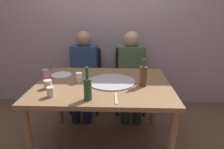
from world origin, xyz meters
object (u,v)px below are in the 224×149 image
tumbler_near (48,84)px  soda_can (46,75)px  pizza_tray (112,82)px  guest_in_beanie (131,71)px  wine_glass (79,78)px  beer_bottle (143,76)px  chair_right (130,76)px  tumbler_far (51,92)px  dining_table (103,90)px  table_knife (116,98)px  chair_left (86,75)px  wine_bottle (88,88)px  plate_stack (61,75)px  guest_in_sweater (84,70)px

tumbler_near → soda_can: size_ratio=0.66×
pizza_tray → guest_in_beanie: guest_in_beanie is taller
wine_glass → guest_in_beanie: bearing=53.5°
beer_bottle → guest_in_beanie: bearing=94.6°
chair_right → beer_bottle: bearing=93.9°
tumbler_far → guest_in_beanie: bearing=56.1°
dining_table → table_knife: bearing=-69.2°
soda_can → table_knife: size_ratio=0.55×
wine_glass → chair_right: bearing=58.3°
chair_left → guest_in_beanie: 0.69m
beer_bottle → tumbler_far: bearing=-160.9°
beer_bottle → dining_table: bearing=170.8°
wine_bottle → guest_in_beanie: size_ratio=0.24×
dining_table → wine_glass: wine_glass is taller
dining_table → pizza_tray: size_ratio=2.80×
plate_stack → guest_in_beanie: size_ratio=0.19×
dining_table → tumbler_far: bearing=-140.5°
soda_can → table_knife: bearing=-29.2°
tumbler_near → guest_in_sweater: 0.96m
plate_stack → guest_in_sweater: (0.15, 0.57, -0.11)m
beer_bottle → chair_left: size_ratio=0.30×
dining_table → guest_in_sweater: 0.84m
dining_table → chair_left: bearing=110.0°
chair_left → dining_table: bearing=110.0°
tumbler_far → table_knife: (0.56, -0.02, -0.04)m
dining_table → chair_right: chair_right is taller
plate_stack → guest_in_sweater: bearing=75.4°
pizza_tray → guest_in_sweater: (-0.42, 0.75, -0.11)m
wine_bottle → chair_left: 1.38m
chair_left → guest_in_sweater: (0.00, -0.15, 0.13)m
pizza_tray → guest_in_sweater: 0.87m
wine_glass → table_knife: bearing=-43.6°
dining_table → tumbler_far: size_ratio=15.37×
tumbler_far → pizza_tray: bearing=35.9°
wine_bottle → chair_right: wine_bottle is taller
table_knife → soda_can: bearing=-122.6°
wine_bottle → dining_table: bearing=76.7°
wine_bottle → beer_bottle: bearing=33.9°
wine_bottle → plate_stack: bearing=123.1°
soda_can → chair_right: size_ratio=0.14×
dining_table → plate_stack: 0.53m
tumbler_near → plate_stack: bearing=86.2°
wine_glass → table_knife: size_ratio=0.48×
table_knife → wine_bottle: bearing=-86.2°
chair_right → wine_glass: bearing=58.3°
chair_left → pizza_tray: bearing=115.1°
soda_can → table_knife: 0.84m
guest_in_sweater → guest_in_beanie: bearing=-180.0°
wine_glass → chair_left: bearing=95.7°
tumbler_near → chair_left: 1.13m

